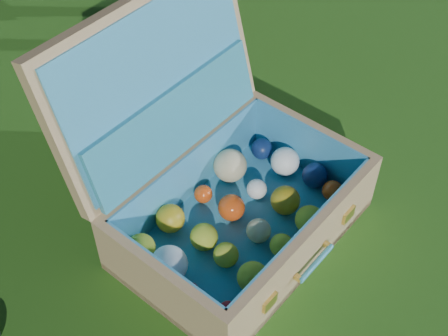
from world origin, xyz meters
TOP-DOWN VIEW (x-y plane):
  - ground at (0.00, 0.00)m, footprint 60.00×60.00m
  - suitcase at (-0.03, 0.04)m, footprint 0.77×0.73m

SIDE VIEW (x-z plane):
  - ground at x=0.00m, z-range 0.00..0.00m
  - suitcase at x=-0.03m, z-range -0.13..0.48m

